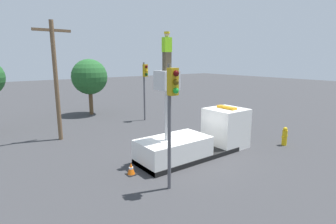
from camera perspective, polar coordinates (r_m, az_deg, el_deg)
The scene contains 9 objects.
ground_plane at distance 14.16m, azimuth 4.53°, elevation -9.73°, with size 120.00×120.00×0.00m, color #38383A.
bucket_truck at distance 14.35m, azimuth 6.90°, elevation -5.63°, with size 6.76×2.10×4.58m.
worker at distance 12.31m, azimuth -0.24°, elevation 13.08°, with size 0.40×0.26×1.75m.
traffic_light_pole at distance 9.75m, azimuth 0.81°, elevation 2.01°, with size 0.34×0.57×4.95m.
traffic_light_across at distance 21.78m, azimuth -5.03°, elevation 7.01°, with size 0.34×0.57×4.84m.
fire_hydrant at distance 17.29m, azimuth 24.05°, elevation -4.86°, with size 0.54×0.30×1.12m.
traffic_cone_rear at distance 12.15m, azimuth -8.04°, elevation -12.16°, with size 0.44×0.44×0.57m.
tree_left_bg at distance 25.21m, azimuth -16.72°, elevation 7.31°, with size 3.22×3.22×5.13m.
utility_pole at distance 17.76m, azimuth -23.25°, elevation 7.01°, with size 2.20×0.26×7.40m.
Camera 1 is at (-8.76, -9.89, 5.11)m, focal length 28.00 mm.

